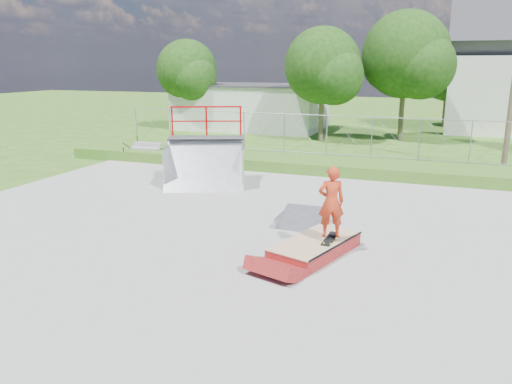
# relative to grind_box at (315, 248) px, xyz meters

# --- Properties ---
(ground) EXTENTS (120.00, 120.00, 0.00)m
(ground) POSITION_rel_grind_box_xyz_m (-2.16, 0.42, -0.19)
(ground) COLOR #2F601B
(ground) RESTS_ON ground
(concrete_pad) EXTENTS (20.00, 16.00, 0.04)m
(concrete_pad) POSITION_rel_grind_box_xyz_m (-2.16, 0.42, -0.17)
(concrete_pad) COLOR #989795
(concrete_pad) RESTS_ON ground
(grass_berm) EXTENTS (24.00, 3.00, 0.50)m
(grass_berm) POSITION_rel_grind_box_xyz_m (-2.16, 9.92, 0.06)
(grass_berm) COLOR #2F601B
(grass_berm) RESTS_ON ground
(grind_box) EXTENTS (1.92, 2.74, 0.37)m
(grind_box) POSITION_rel_grind_box_xyz_m (0.00, 0.00, 0.00)
(grind_box) COLOR maroon
(grind_box) RESTS_ON concrete_pad
(quarter_pipe) EXTENTS (3.61, 3.36, 2.91)m
(quarter_pipe) POSITION_rel_grind_box_xyz_m (-5.61, 5.50, 1.27)
(quarter_pipe) COLOR #919398
(quarter_pipe) RESTS_ON concrete_pad
(flat_bank_ramp) EXTENTS (1.33, 1.42, 0.41)m
(flat_bank_ramp) POSITION_rel_grind_box_xyz_m (-0.85, 2.06, 0.02)
(flat_bank_ramp) COLOR #919398
(flat_bank_ramp) RESTS_ON concrete_pad
(skateboard) EXTENTS (0.30, 0.81, 0.13)m
(skateboard) POSITION_rel_grind_box_xyz_m (0.34, 0.09, 0.23)
(skateboard) COLOR black
(skateboard) RESTS_ON grind_box
(skater) EXTENTS (0.74, 0.63, 1.72)m
(skater) POSITION_rel_grind_box_xyz_m (0.34, 0.09, 1.09)
(skater) COLOR red
(skater) RESTS_ON grind_box
(concrete_stairs) EXTENTS (1.50, 1.60, 0.80)m
(concrete_stairs) POSITION_rel_grind_box_xyz_m (-10.66, 9.12, 0.21)
(concrete_stairs) COLOR #989795
(concrete_stairs) RESTS_ON ground
(chain_link_fence) EXTENTS (20.00, 0.06, 1.80)m
(chain_link_fence) POSITION_rel_grind_box_xyz_m (-2.16, 10.92, 1.21)
(chain_link_fence) COLOR gray
(chain_link_fence) RESTS_ON grass_berm
(utility_building_flat) EXTENTS (10.00, 6.00, 3.00)m
(utility_building_flat) POSITION_rel_grind_box_xyz_m (-10.16, 22.42, 1.31)
(utility_building_flat) COLOR white
(utility_building_flat) RESTS_ON ground
(tree_left_near) EXTENTS (4.76, 4.48, 6.65)m
(tree_left_near) POSITION_rel_grind_box_xyz_m (-3.91, 18.25, 4.05)
(tree_left_near) COLOR brown
(tree_left_near) RESTS_ON ground
(tree_center) EXTENTS (5.44, 5.12, 7.60)m
(tree_center) POSITION_rel_grind_box_xyz_m (0.62, 20.23, 4.66)
(tree_center) COLOR brown
(tree_center) RESTS_ON ground
(tree_left_far) EXTENTS (4.42, 4.16, 6.18)m
(tree_left_far) POSITION_rel_grind_box_xyz_m (-13.93, 20.26, 3.75)
(tree_left_far) COLOR brown
(tree_left_far) RESTS_ON ground
(tree_back_mid) EXTENTS (4.08, 3.84, 5.70)m
(tree_back_mid) POSITION_rel_grind_box_xyz_m (3.05, 28.27, 3.45)
(tree_back_mid) COLOR brown
(tree_back_mid) RESTS_ON ground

